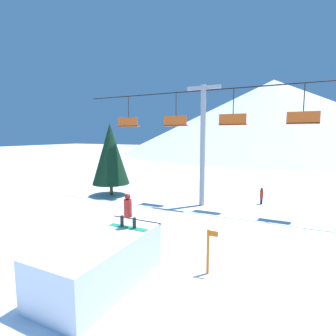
{
  "coord_description": "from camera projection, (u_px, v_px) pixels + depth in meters",
  "views": [
    {
      "loc": [
        6.65,
        -5.69,
        5.11
      ],
      "look_at": [
        0.89,
        6.19,
        3.44
      ],
      "focal_mm": 28.0,
      "sensor_mm": 36.0,
      "label": 1
    }
  ],
  "objects": [
    {
      "name": "chairlift",
      "position": [
        203.0,
        131.0,
        18.46
      ],
      "size": [
        19.63,
        0.44,
        8.56
      ],
      "color": "#9E9EA3",
      "rests_on": "ground_plane"
    },
    {
      "name": "snowboarder",
      "position": [
        128.0,
        211.0,
        9.76
      ],
      "size": [
        1.59,
        0.3,
        1.31
      ],
      "color": "#1E9E6B",
      "rests_on": "snow_ramp"
    },
    {
      "name": "pine_tree_near",
      "position": [
        110.0,
        154.0,
        21.97
      ],
      "size": [
        3.11,
        3.11,
        6.06
      ],
      "color": "#4C3823",
      "rests_on": "ground_plane"
    },
    {
      "name": "distant_skier",
      "position": [
        262.0,
        195.0,
        19.39
      ],
      "size": [
        0.24,
        0.24,
        1.23
      ],
      "color": "black",
      "rests_on": "ground_plane"
    },
    {
      "name": "ground_plane",
      "position": [
        62.0,
        291.0,
        8.6
      ],
      "size": [
        220.0,
        220.0,
        0.0
      ],
      "primitive_type": "plane",
      "color": "white"
    },
    {
      "name": "mountain_ridge",
      "position": [
        272.0,
        116.0,
        77.97
      ],
      "size": [
        88.46,
        88.46,
        21.17
      ],
      "color": "silver",
      "rests_on": "ground_plane"
    },
    {
      "name": "trail_marker",
      "position": [
        208.0,
        250.0,
        9.58
      ],
      "size": [
        0.41,
        0.1,
        1.7
      ],
      "color": "orange",
      "rests_on": "ground_plane"
    },
    {
      "name": "snow_ramp",
      "position": [
        101.0,
        261.0,
        8.93
      ],
      "size": [
        2.27,
        4.54,
        1.64
      ],
      "color": "white",
      "rests_on": "ground_plane"
    }
  ]
}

